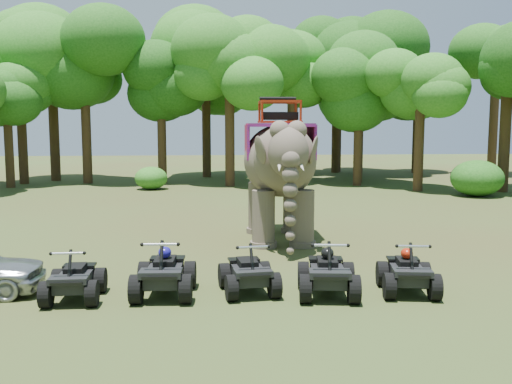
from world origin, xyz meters
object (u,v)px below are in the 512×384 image
atv_1 (164,266)px  atv_4 (408,266)px  atv_3 (328,267)px  elephant (279,169)px  atv_2 (249,267)px  atv_0 (74,273)px

atv_1 → atv_4: 5.33m
atv_1 → atv_3: bearing=-1.7°
elephant → atv_1: (-3.23, -5.85, -1.63)m
atv_2 → atv_3: atv_3 is taller
atv_2 → atv_3: 1.73m
elephant → atv_4: bearing=-69.9°
atv_2 → atv_4: 3.50m
atv_3 → atv_4: bearing=8.8°
elephant → atv_2: (-1.39, -5.79, -1.69)m
atv_0 → atv_3: atv_3 is taller
atv_0 → atv_1: (1.88, 0.14, 0.07)m
atv_0 → atv_1: 1.88m
atv_2 → atv_3: size_ratio=0.93×
elephant → atv_3: 6.35m
atv_1 → atv_2: (1.84, 0.06, -0.06)m
atv_0 → atv_3: size_ratio=0.91×
elephant → atv_2: 6.19m
atv_0 → atv_2: (3.71, 0.20, 0.01)m
atv_1 → atv_4: size_ratio=1.08×
atv_0 → atv_2: atv_2 is taller
elephant → atv_1: bearing=-117.8°
elephant → atv_4: elephant is taller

